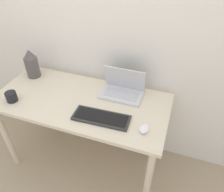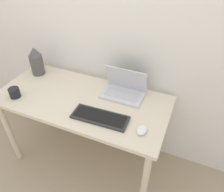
% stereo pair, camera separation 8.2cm
% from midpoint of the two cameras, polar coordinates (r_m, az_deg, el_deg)
% --- Properties ---
extents(ground_plane, '(12.00, 12.00, 0.00)m').
position_cam_midpoint_polar(ground_plane, '(2.14, -9.44, -21.86)').
color(ground_plane, tan).
extents(wall_back, '(6.00, 0.05, 2.50)m').
position_cam_midpoint_polar(wall_back, '(1.80, -1.68, 18.96)').
color(wall_back, white).
rests_on(wall_back, ground_plane).
extents(desk, '(1.38, 0.64, 0.76)m').
position_cam_midpoint_polar(desk, '(1.80, -6.42, -3.10)').
color(desk, beige).
rests_on(desk, ground_plane).
extents(laptop, '(0.33, 0.21, 0.22)m').
position_cam_midpoint_polar(laptop, '(1.75, 4.46, 1.72)').
color(laptop, silver).
rests_on(laptop, desk).
extents(keyboard, '(0.41, 0.17, 0.02)m').
position_cam_midpoint_polar(keyboard, '(1.55, -1.61, -5.57)').
color(keyboard, '#2D2D2D').
rests_on(keyboard, desk).
extents(mouse, '(0.07, 0.09, 0.03)m').
position_cam_midpoint_polar(mouse, '(1.48, 9.42, -8.81)').
color(mouse, white).
rests_on(mouse, desk).
extents(vase, '(0.12, 0.12, 0.26)m').
position_cam_midpoint_polar(vase, '(2.07, -18.09, 8.65)').
color(vase, '#514C4C').
rests_on(vase, desk).
extents(mug, '(0.08, 0.08, 0.08)m').
position_cam_midpoint_polar(mug, '(1.87, -22.98, 0.78)').
color(mug, black).
rests_on(mug, desk).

